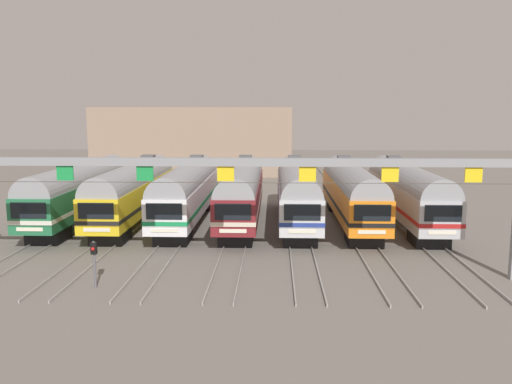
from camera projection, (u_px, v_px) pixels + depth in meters
The scene contains 12 objects.
ground_plane at pixel (242, 223), 41.97m from camera, with size 160.00×160.00×0.00m, color slate.
track_bed at pixel (251, 191), 58.75m from camera, with size 27.46×70.00×0.15m.
commuter_train_green at pixel (81, 189), 42.01m from camera, with size 2.88×18.06×4.77m.
commuter_train_yellow at pixel (134, 190), 41.86m from camera, with size 2.88×18.06×5.05m.
commuter_train_white at pixel (188, 190), 41.71m from camera, with size 2.88×18.06×5.05m.
commuter_train_maroon at pixel (242, 190), 41.56m from camera, with size 2.88×18.06×5.05m.
commuter_train_silver at pixel (296, 191), 41.40m from camera, with size 2.88×18.06×5.05m.
commuter_train_orange at pixel (351, 191), 41.25m from camera, with size 2.88×18.06×5.05m.
commuter_train_stainless at pixel (407, 191), 41.10m from camera, with size 2.88×18.06×5.05m.
catenary_gantry at pixel (226, 177), 27.80m from camera, with size 31.19×0.44×6.97m.
yard_signal_mast at pixel (94, 256), 26.40m from camera, with size 0.28×0.35×2.44m.
maintenance_building at pixel (195, 141), 75.34m from camera, with size 27.63×10.00×9.40m, color gray.
Camera 1 is at (2.60, -41.02, 8.93)m, focal length 36.77 mm.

